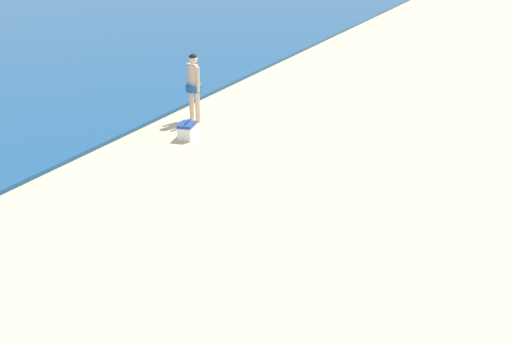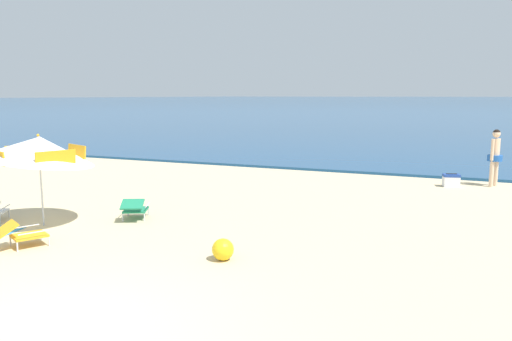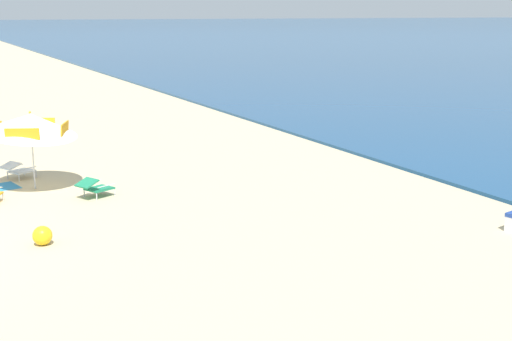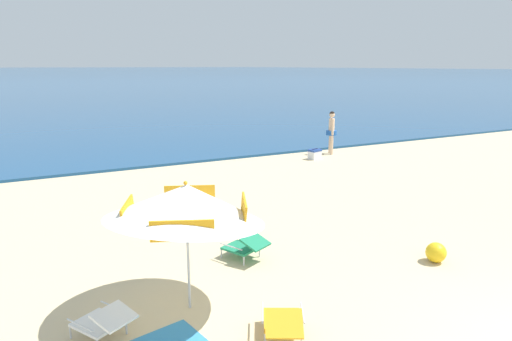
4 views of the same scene
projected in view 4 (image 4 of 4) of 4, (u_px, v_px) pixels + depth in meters
name	position (u px, v px, depth m)	size (l,w,h in m)	color
ocean_water	(26.00, 70.00, 363.14)	(800.00, 800.00, 0.10)	navy
beach_umbrella_striped_main	(186.00, 203.00, 6.63)	(3.33, 3.32, 2.14)	silver
lounge_chair_under_umbrella	(246.00, 246.00, 8.71)	(0.85, 1.01, 0.51)	#1E7F56
lounge_chair_beside_umbrella	(104.00, 321.00, 6.15)	(0.88, 1.00, 0.50)	white
lounge_chair_facing_sea	(283.00, 321.00, 6.15)	(0.88, 1.03, 0.52)	gold
person_standing_near_shore	(331.00, 129.00, 18.94)	(0.44, 0.50, 1.81)	beige
cooler_box	(315.00, 154.00, 18.07)	(0.57, 0.46, 0.43)	white
beach_ball	(436.00, 252.00, 8.60)	(0.39, 0.39, 0.39)	yellow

